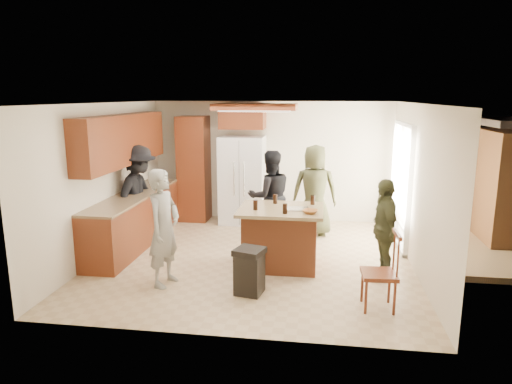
# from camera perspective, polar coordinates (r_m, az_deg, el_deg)

# --- Properties ---
(room_shell) EXTENTS (8.00, 5.20, 5.00)m
(room_shell) POSITION_cam_1_polar(r_m,az_deg,el_deg) (9.44, 28.65, -0.19)
(room_shell) COLOR tan
(room_shell) RESTS_ON ground
(person_front_left) EXTENTS (0.56, 0.68, 1.65)m
(person_front_left) POSITION_cam_1_polar(r_m,az_deg,el_deg) (6.44, -11.44, -4.43)
(person_front_left) COLOR gray
(person_front_left) RESTS_ON ground
(person_behind_left) EXTENTS (0.94, 0.76, 1.67)m
(person_behind_left) POSITION_cam_1_polar(r_m,az_deg,el_deg) (8.19, 1.77, -0.58)
(person_behind_left) COLOR black
(person_behind_left) RESTS_ON ground
(person_behind_right) EXTENTS (0.87, 0.59, 1.73)m
(person_behind_right) POSITION_cam_1_polar(r_m,az_deg,el_deg) (8.64, 7.34, 0.20)
(person_behind_right) COLOR #363820
(person_behind_right) RESTS_ON ground
(person_side_right) EXTENTS (0.57, 0.92, 1.47)m
(person_side_right) POSITION_cam_1_polar(r_m,az_deg,el_deg) (6.82, 15.68, -4.49)
(person_side_right) COLOR #3F4226
(person_side_right) RESTS_ON ground
(person_counter) EXTENTS (0.67, 1.20, 1.77)m
(person_counter) POSITION_cam_1_polar(r_m,az_deg,el_deg) (8.36, -14.38, -0.36)
(person_counter) COLOR black
(person_counter) RESTS_ON ground
(left_cabinetry) EXTENTS (0.64, 3.00, 2.30)m
(left_cabinetry) POSITION_cam_1_polar(r_m,az_deg,el_deg) (8.28, -15.43, -0.03)
(left_cabinetry) COLOR maroon
(left_cabinetry) RESTS_ON ground
(back_wall_units) EXTENTS (1.80, 0.60, 2.45)m
(back_wall_units) POSITION_cam_1_polar(r_m,az_deg,el_deg) (9.59, -6.27, 4.51)
(back_wall_units) COLOR maroon
(back_wall_units) RESTS_ON ground
(refrigerator) EXTENTS (0.90, 0.76, 1.80)m
(refrigerator) POSITION_cam_1_polar(r_m,az_deg,el_deg) (9.43, -1.71, 1.50)
(refrigerator) COLOR white
(refrigerator) RESTS_ON ground
(kitchen_island) EXTENTS (1.28, 1.03, 0.93)m
(kitchen_island) POSITION_cam_1_polar(r_m,az_deg,el_deg) (7.09, 3.10, -5.61)
(kitchen_island) COLOR brown
(kitchen_island) RESTS_ON ground
(island_items) EXTENTS (1.00, 0.73, 0.15)m
(island_items) POSITION_cam_1_polar(r_m,az_deg,el_deg) (6.86, 4.94, -1.92)
(island_items) COLOR silver
(island_items) RESTS_ON kitchen_island
(trash_bin) EXTENTS (0.45, 0.45, 0.63)m
(trash_bin) POSITION_cam_1_polar(r_m,az_deg,el_deg) (6.19, -0.82, -9.81)
(trash_bin) COLOR black
(trash_bin) RESTS_ON ground
(spindle_chair) EXTENTS (0.44, 0.44, 0.99)m
(spindle_chair) POSITION_cam_1_polar(r_m,az_deg,el_deg) (5.93, 15.32, -9.87)
(spindle_chair) COLOR maroon
(spindle_chair) RESTS_ON ground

